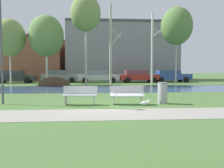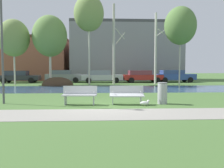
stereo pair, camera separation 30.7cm
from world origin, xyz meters
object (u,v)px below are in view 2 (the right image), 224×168
at_px(streetlamp, 1,24).
at_px(parked_hatch_third_silver, 101,76).
at_px(bench_left, 80,95).
at_px(trash_bin, 162,93).
at_px(seagull, 145,103).
at_px(parked_sedan_second_grey, 63,76).
at_px(bench_right, 127,94).
at_px(parked_wagon_fourth_red, 142,76).
at_px(parked_van_nearest_dark, 19,76).
at_px(parked_suv_fifth_blue, 174,76).

bearing_deg(streetlamp, parked_hatch_third_silver, 74.08).
height_order(bench_left, parked_hatch_third_silver, parked_hatch_third_silver).
bearing_deg(trash_bin, parked_hatch_third_silver, 99.42).
bearing_deg(bench_left, streetlamp, 172.17).
relative_size(seagull, parked_hatch_third_silver, 0.10).
relative_size(bench_left, parked_sedan_second_grey, 0.38).
height_order(trash_bin, parked_sedan_second_grey, parked_sedan_second_grey).
height_order(trash_bin, seagull, trash_bin).
relative_size(bench_right, parked_hatch_third_silver, 0.33).
bearing_deg(bench_left, seagull, -9.37).
bearing_deg(parked_sedan_second_grey, bench_right, -72.46).
bearing_deg(trash_bin, parked_wagon_fourth_red, 83.24).
height_order(seagull, streetlamp, streetlamp).
xyz_separation_m(parked_van_nearest_dark, parked_suv_fifth_blue, (18.43, 0.12, 0.04)).
bearing_deg(trash_bin, seagull, -149.00).
xyz_separation_m(bench_right, streetlamp, (-5.86, 0.50, 3.28)).
bearing_deg(parked_hatch_third_silver, seagull, -83.86).
relative_size(parked_wagon_fourth_red, parked_suv_fifth_blue, 0.99).
xyz_separation_m(bench_left, parked_wagon_fourth_red, (5.94, 17.12, 0.29)).
height_order(bench_right, parked_suv_fifth_blue, parked_suv_fifth_blue).
xyz_separation_m(bench_left, parked_hatch_third_silver, (1.08, 17.15, 0.30)).
relative_size(parked_sedan_second_grey, parked_hatch_third_silver, 0.89).
xyz_separation_m(bench_right, parked_sedan_second_grey, (-5.61, 17.74, 0.31)).
xyz_separation_m(streetlamp, parked_suv_fifth_blue, (13.59, 16.87, -2.96)).
relative_size(seagull, parked_van_nearest_dark, 0.10).
xyz_separation_m(bench_left, streetlamp, (-3.67, 0.50, 3.28)).
bearing_deg(parked_suv_fifth_blue, seagull, -111.26).
bearing_deg(parked_hatch_third_silver, streetlamp, -105.92).
bearing_deg(streetlamp, bench_left, -7.83).
distance_m(bench_left, seagull, 3.04).
distance_m(bench_left, streetlamp, 4.94).
height_order(parked_van_nearest_dark, parked_sedan_second_grey, parked_sedan_second_grey).
bearing_deg(trash_bin, bench_right, -177.64).
xyz_separation_m(seagull, parked_hatch_third_silver, (-1.90, 17.64, 0.64)).
height_order(parked_hatch_third_silver, parked_wagon_fourth_red, parked_hatch_third_silver).
bearing_deg(bench_right, trash_bin, 2.36).
relative_size(trash_bin, parked_van_nearest_dark, 0.22).
distance_m(bench_right, seagull, 0.98).
xyz_separation_m(seagull, parked_van_nearest_dark, (-11.48, 17.75, 0.62)).
relative_size(bench_left, parked_van_nearest_dark, 0.35).
bearing_deg(parked_van_nearest_dark, parked_wagon_fourth_red, -0.52).
xyz_separation_m(parked_hatch_third_silver, parked_wagon_fourth_red, (4.86, -0.03, -0.01)).
height_order(streetlamp, parked_wagon_fourth_red, streetlamp).
bearing_deg(parked_sedan_second_grey, parked_van_nearest_dark, -174.53).
xyz_separation_m(bench_right, parked_van_nearest_dark, (-10.70, 17.25, 0.28)).
xyz_separation_m(bench_right, trash_bin, (1.72, 0.07, 0.06)).
xyz_separation_m(seagull, parked_wagon_fourth_red, (2.96, 17.61, 0.63)).
height_order(seagull, parked_van_nearest_dark, parked_van_nearest_dark).
height_order(parked_sedan_second_grey, parked_hatch_third_silver, parked_sedan_second_grey).
bearing_deg(parked_wagon_fourth_red, bench_right, -102.31).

